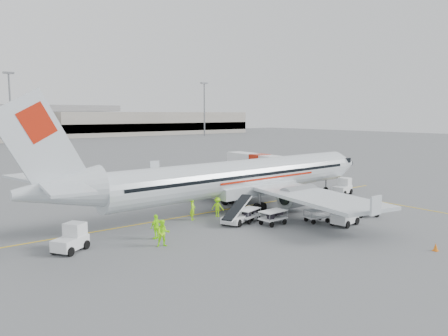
{
  "coord_description": "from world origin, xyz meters",
  "views": [
    {
      "loc": [
        -27.23,
        -32.91,
        9.33
      ],
      "look_at": [
        0.0,
        2.0,
        3.8
      ],
      "focal_mm": 35.0,
      "sensor_mm": 36.0,
      "label": 1
    }
  ],
  "objects_px": {
    "aircraft": "(243,154)",
    "jet_bridge": "(260,169)",
    "tug_aft": "(70,238)",
    "tug_mid": "(345,214)",
    "tug_fore": "(342,186)",
    "belt_loader": "(238,207)"
  },
  "relations": [
    {
      "from": "tug_fore",
      "to": "tug_mid",
      "type": "relative_size",
      "value": 1.0
    },
    {
      "from": "jet_bridge",
      "to": "tug_aft",
      "type": "bearing_deg",
      "value": -154.06
    },
    {
      "from": "jet_bridge",
      "to": "tug_fore",
      "type": "xyz_separation_m",
      "value": [
        2.68,
        -11.23,
        -1.07
      ]
    },
    {
      "from": "jet_bridge",
      "to": "tug_aft",
      "type": "height_order",
      "value": "jet_bridge"
    },
    {
      "from": "belt_loader",
      "to": "tug_aft",
      "type": "bearing_deg",
      "value": 151.62
    },
    {
      "from": "tug_aft",
      "to": "belt_loader",
      "type": "bearing_deg",
      "value": -36.28
    },
    {
      "from": "aircraft",
      "to": "tug_fore",
      "type": "height_order",
      "value": "aircraft"
    },
    {
      "from": "aircraft",
      "to": "jet_bridge",
      "type": "xyz_separation_m",
      "value": [
        11.2,
        9.76,
        -3.4
      ]
    },
    {
      "from": "tug_aft",
      "to": "tug_mid",
      "type": "bearing_deg",
      "value": -51.55
    },
    {
      "from": "belt_loader",
      "to": "tug_fore",
      "type": "height_order",
      "value": "belt_loader"
    },
    {
      "from": "aircraft",
      "to": "tug_aft",
      "type": "bearing_deg",
      "value": -171.79
    },
    {
      "from": "tug_fore",
      "to": "jet_bridge",
      "type": "bearing_deg",
      "value": 91.63
    },
    {
      "from": "jet_bridge",
      "to": "tug_mid",
      "type": "relative_size",
      "value": 6.26
    },
    {
      "from": "tug_mid",
      "to": "jet_bridge",
      "type": "bearing_deg",
      "value": 57.42
    },
    {
      "from": "tug_mid",
      "to": "aircraft",
      "type": "bearing_deg",
      "value": 94.28
    },
    {
      "from": "aircraft",
      "to": "jet_bridge",
      "type": "relative_size",
      "value": 2.56
    },
    {
      "from": "aircraft",
      "to": "jet_bridge",
      "type": "bearing_deg",
      "value": 39.13
    },
    {
      "from": "jet_bridge",
      "to": "tug_aft",
      "type": "distance_m",
      "value": 32.19
    },
    {
      "from": "tug_mid",
      "to": "tug_aft",
      "type": "distance_m",
      "value": 21.83
    },
    {
      "from": "tug_mid",
      "to": "tug_aft",
      "type": "xyz_separation_m",
      "value": [
        -20.65,
        7.07,
        -0.01
      ]
    },
    {
      "from": "aircraft",
      "to": "tug_mid",
      "type": "distance_m",
      "value": 11.51
    },
    {
      "from": "jet_bridge",
      "to": "tug_fore",
      "type": "height_order",
      "value": "jet_bridge"
    }
  ]
}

